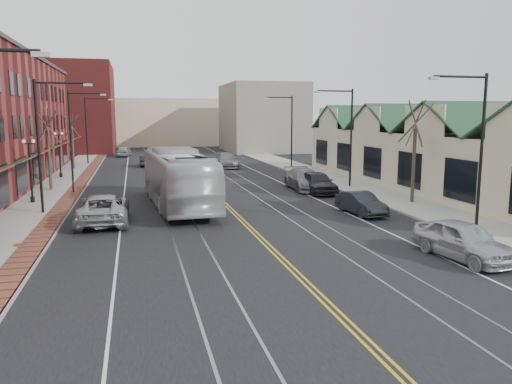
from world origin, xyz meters
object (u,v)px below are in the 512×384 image
parked_car_c (305,179)px  parked_suv (103,209)px  transit_bus (178,178)px  parked_car_a (464,240)px  parked_car_d (317,182)px  parked_car_b (361,203)px

parked_car_c → parked_suv: bearing=-146.5°
transit_bus → parked_suv: (-4.58, -4.26, -1.05)m
parked_car_c → parked_car_a: bearing=-87.9°
transit_bus → parked_car_c: transit_bus is taller
parked_car_a → parked_car_c: 20.29m
parked_car_d → transit_bus: bearing=-163.4°
parked_suv → parked_car_b: size_ratio=1.46×
transit_bus → parked_car_c: (10.67, 5.03, -1.04)m
parked_car_a → parked_car_d: bearing=81.7°
transit_bus → parked_car_b: size_ratio=3.28×
transit_bus → parked_car_b: bearing=149.6°
parked_suv → parked_car_a: 18.81m
parked_car_a → parked_car_b: bearing=82.8°
parked_suv → parked_car_c: size_ratio=1.03×
parked_car_d → parked_car_b: bearing=-91.2°
transit_bus → parked_car_b: 12.01m
parked_car_a → parked_car_b: parked_car_a is taller
parked_car_a → transit_bus: bearing=117.7°
parked_suv → parked_car_d: 17.22m
parked_car_a → parked_car_c: (0.00, 20.29, 0.02)m
parked_car_b → parked_car_d: (0.34, 8.44, 0.17)m
transit_bus → parked_suv: size_ratio=2.25×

